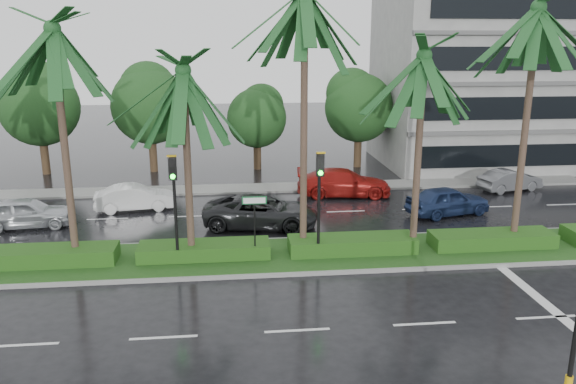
{
  "coord_description": "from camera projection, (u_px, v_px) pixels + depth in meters",
  "views": [
    {
      "loc": [
        -1.9,
        -20.25,
        8.51
      ],
      "look_at": [
        0.41,
        1.5,
        2.62
      ],
      "focal_mm": 35.0,
      "sensor_mm": 36.0,
      "label": 1
    }
  ],
  "objects": [
    {
      "name": "ground",
      "position": [
        282.0,
        267.0,
        21.85
      ],
      "size": [
        120.0,
        120.0,
        0.0
      ],
      "primitive_type": "plane",
      "color": "black",
      "rests_on": "ground"
    },
    {
      "name": "far_sidewalk",
      "position": [
        262.0,
        188.0,
        33.36
      ],
      "size": [
        40.0,
        2.0,
        0.12
      ],
      "primitive_type": "cube",
      "color": "slate",
      "rests_on": "ground"
    },
    {
      "name": "median",
      "position": [
        279.0,
        256.0,
        22.79
      ],
      "size": [
        36.0,
        4.0,
        0.15
      ],
      "color": "gray",
      "rests_on": "ground"
    },
    {
      "name": "hedge",
      "position": [
        279.0,
        247.0,
        22.7
      ],
      "size": [
        35.2,
        1.4,
        0.6
      ],
      "color": "#1F4814",
      "rests_on": "median"
    },
    {
      "name": "lane_markings",
      "position": [
        360.0,
        268.0,
        21.75
      ],
      "size": [
        34.0,
        13.06,
        0.01
      ],
      "color": "silver",
      "rests_on": "ground"
    },
    {
      "name": "palm_row",
      "position": [
        244.0,
        49.0,
        20.56
      ],
      "size": [
        26.3,
        4.2,
        10.92
      ],
      "color": "#433226",
      "rests_on": "median"
    },
    {
      "name": "signal_median_left",
      "position": [
        174.0,
        194.0,
        20.95
      ],
      "size": [
        0.34,
        0.42,
        4.36
      ],
      "color": "black",
      "rests_on": "median"
    },
    {
      "name": "signal_median_right",
      "position": [
        319.0,
        190.0,
        21.51
      ],
      "size": [
        0.34,
        0.42,
        4.36
      ],
      "color": "black",
      "rests_on": "median"
    },
    {
      "name": "street_sign",
      "position": [
        255.0,
        212.0,
        21.66
      ],
      "size": [
        0.95,
        0.09,
        2.6
      ],
      "color": "black",
      "rests_on": "median"
    },
    {
      "name": "bg_trees",
      "position": [
        248.0,
        103.0,
        37.51
      ],
      "size": [
        32.99,
        5.06,
        7.31
      ],
      "color": "#3E331C",
      "rests_on": "ground"
    },
    {
      "name": "building",
      "position": [
        498.0,
        78.0,
        39.31
      ],
      "size": [
        16.0,
        10.0,
        12.0
      ],
      "primitive_type": "cube",
      "color": "gray",
      "rests_on": "ground"
    },
    {
      "name": "car_silver",
      "position": [
        26.0,
        212.0,
        26.35
      ],
      "size": [
        2.18,
        4.42,
        1.45
      ],
      "primitive_type": "imported",
      "rotation": [
        0.0,
        0.0,
        1.68
      ],
      "color": "silver",
      "rests_on": "ground"
    },
    {
      "name": "car_white",
      "position": [
        135.0,
        197.0,
        29.09
      ],
      "size": [
        1.98,
        4.22,
        1.34
      ],
      "primitive_type": "imported",
      "rotation": [
        0.0,
        0.0,
        1.71
      ],
      "color": "silver",
      "rests_on": "ground"
    },
    {
      "name": "car_darkgrey",
      "position": [
        261.0,
        211.0,
        26.43
      ],
      "size": [
        3.35,
        5.72,
        1.5
      ],
      "primitive_type": "imported",
      "rotation": [
        0.0,
        0.0,
        1.4
      ],
      "color": "#232426",
      "rests_on": "ground"
    },
    {
      "name": "car_red",
      "position": [
        344.0,
        183.0,
        31.76
      ],
      "size": [
        2.71,
        5.5,
        1.54
      ],
      "primitive_type": "imported",
      "rotation": [
        0.0,
        0.0,
        1.46
      ],
      "color": "maroon",
      "rests_on": "ground"
    },
    {
      "name": "car_blue",
      "position": [
        448.0,
        201.0,
        28.29
      ],
      "size": [
        2.75,
        4.6,
        1.46
      ],
      "primitive_type": "imported",
      "rotation": [
        0.0,
        0.0,
        1.82
      ],
      "color": "navy",
      "rests_on": "ground"
    },
    {
      "name": "car_grey",
      "position": [
        510.0,
        180.0,
        32.86
      ],
      "size": [
        2.26,
        4.04,
        1.26
      ],
      "primitive_type": "imported",
      "rotation": [
        0.0,
        0.0,
        1.83
      ],
      "color": "#585A5E",
      "rests_on": "ground"
    }
  ]
}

